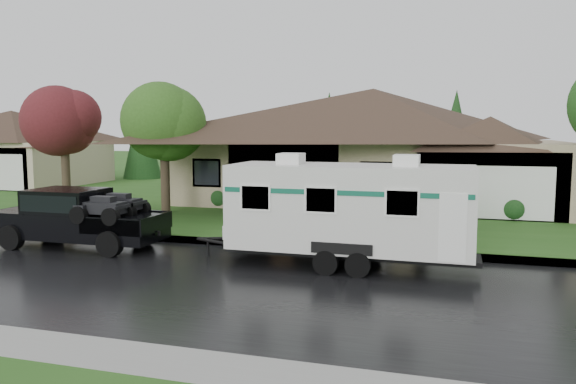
% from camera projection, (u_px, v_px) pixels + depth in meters
% --- Properties ---
extents(ground, '(140.00, 140.00, 0.00)m').
position_uv_depth(ground, '(230.00, 262.00, 15.82)').
color(ground, '#29571B').
rests_on(ground, ground).
extents(road, '(140.00, 8.00, 0.01)m').
position_uv_depth(road, '(199.00, 280.00, 13.91)').
color(road, black).
rests_on(road, ground).
extents(curb, '(140.00, 0.50, 0.15)m').
position_uv_depth(curb, '(257.00, 244.00, 17.96)').
color(curb, gray).
rests_on(curb, ground).
extents(lawn, '(140.00, 26.00, 0.15)m').
position_uv_depth(lawn, '(337.00, 198.00, 30.10)').
color(lawn, '#29571B').
rests_on(lawn, ground).
extents(house_main, '(19.44, 10.80, 6.90)m').
position_uv_depth(house_main, '(378.00, 132.00, 27.95)').
color(house_main, gray).
rests_on(house_main, lawn).
extents(house_far, '(10.80, 8.64, 5.80)m').
position_uv_depth(house_far, '(14.00, 141.00, 36.76)').
color(house_far, tan).
rests_on(house_far, lawn).
extents(tree_left_green, '(3.32, 3.32, 5.50)m').
position_uv_depth(tree_left_green, '(164.00, 124.00, 23.74)').
color(tree_left_green, '#382B1E').
rests_on(tree_left_green, lawn).
extents(tree_red, '(3.33, 3.33, 5.51)m').
position_uv_depth(tree_red, '(64.00, 124.00, 25.98)').
color(tree_red, '#382B1E').
rests_on(tree_red, lawn).
extents(shrub_row, '(13.60, 1.00, 1.00)m').
position_uv_depth(shrub_row, '(356.00, 202.00, 24.04)').
color(shrub_row, '#143814').
rests_on(shrub_row, lawn).
extents(pickup_truck, '(5.56, 2.11, 1.85)m').
position_uv_depth(pickup_truck, '(75.00, 216.00, 17.76)').
color(pickup_truck, black).
rests_on(pickup_truck, ground).
extents(travel_trailer, '(6.86, 2.41, 3.08)m').
position_uv_depth(travel_trailer, '(350.00, 207.00, 15.19)').
color(travel_trailer, silver).
rests_on(travel_trailer, ground).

